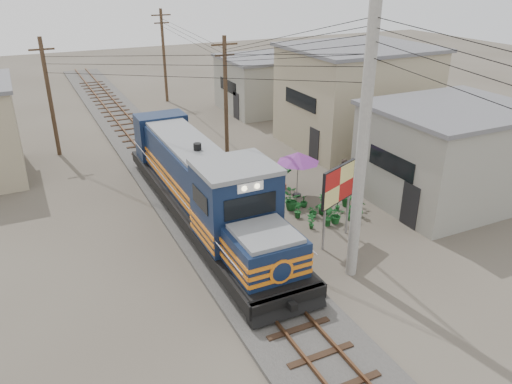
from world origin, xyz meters
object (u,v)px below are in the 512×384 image
locomotive (204,187)px  market_umbrella (298,158)px  billboard (339,187)px  vendor (343,174)px

locomotive → market_umbrella: size_ratio=5.93×
billboard → vendor: size_ratio=2.05×
market_umbrella → vendor: 2.82m
billboard → vendor: 5.76m
market_umbrella → locomotive: bearing=-173.4°
locomotive → market_umbrella: (5.14, 0.59, 0.35)m
billboard → market_umbrella: 4.74m
locomotive → vendor: size_ratio=9.44×
billboard → vendor: bearing=28.8°
market_umbrella → vendor: size_ratio=1.59×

